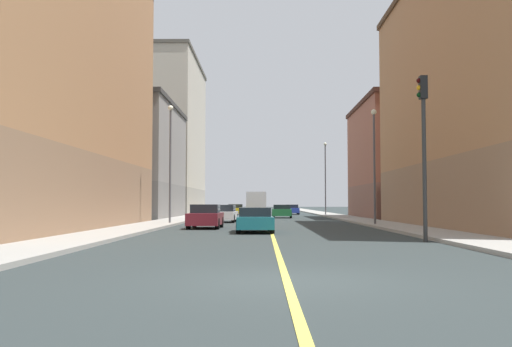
{
  "coord_description": "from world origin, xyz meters",
  "views": [
    {
      "loc": [
        -0.47,
        -10.72,
        1.5
      ],
      "look_at": [
        -0.98,
        34.29,
        3.9
      ],
      "focal_mm": 38.72,
      "sensor_mm": 36.0,
      "label": 1
    }
  ],
  "objects_px": {
    "building_left_near": "(511,92)",
    "car_blue": "(291,209)",
    "car_yellow": "(236,210)",
    "car_white": "(225,214)",
    "traffic_light_left_near": "(423,135)",
    "building_right_midblock": "(122,161)",
    "building_left_mid": "(412,160)",
    "car_teal": "(255,220)",
    "car_maroon": "(205,217)",
    "car_green": "(282,211)",
    "car_silver": "(256,210)",
    "street_lamp_left_near": "(374,154)",
    "street_lamp_right_near": "(170,152)",
    "building_right_distant": "(159,137)",
    "building_right_corner": "(17,67)",
    "street_lamp_left_far": "(325,172)",
    "box_truck": "(256,203)"
  },
  "relations": [
    {
      "from": "car_yellow",
      "to": "car_blue",
      "type": "relative_size",
      "value": 0.88
    },
    {
      "from": "building_left_mid",
      "to": "car_blue",
      "type": "xyz_separation_m",
      "value": [
        -10.73,
        18.3,
        -4.96
      ]
    },
    {
      "from": "building_right_midblock",
      "to": "traffic_light_left_near",
      "type": "xyz_separation_m",
      "value": [
        19.81,
        -31.65,
        -1.41
      ]
    },
    {
      "from": "car_green",
      "to": "box_truck",
      "type": "bearing_deg",
      "value": 100.22
    },
    {
      "from": "car_blue",
      "to": "car_white",
      "type": "xyz_separation_m",
      "value": [
        -6.68,
        -28.95,
        0.01
      ]
    },
    {
      "from": "building_left_near",
      "to": "street_lamp_right_near",
      "type": "distance_m",
      "value": 21.8
    },
    {
      "from": "car_yellow",
      "to": "car_blue",
      "type": "distance_m",
      "value": 8.95
    },
    {
      "from": "traffic_light_left_near",
      "to": "building_right_midblock",
      "type": "bearing_deg",
      "value": 122.04
    },
    {
      "from": "car_white",
      "to": "street_lamp_right_near",
      "type": "bearing_deg",
      "value": -124.43
    },
    {
      "from": "car_green",
      "to": "box_truck",
      "type": "distance_m",
      "value": 15.38
    },
    {
      "from": "building_left_mid",
      "to": "car_white",
      "type": "height_order",
      "value": "building_left_mid"
    },
    {
      "from": "street_lamp_left_far",
      "to": "car_yellow",
      "type": "xyz_separation_m",
      "value": [
        -10.45,
        2.62,
        -4.43
      ]
    },
    {
      "from": "building_right_corner",
      "to": "traffic_light_left_near",
      "type": "height_order",
      "value": "building_right_corner"
    },
    {
      "from": "building_right_corner",
      "to": "car_silver",
      "type": "bearing_deg",
      "value": 73.82
    },
    {
      "from": "building_left_near",
      "to": "car_blue",
      "type": "relative_size",
      "value": 5.28
    },
    {
      "from": "street_lamp_left_far",
      "to": "car_maroon",
      "type": "distance_m",
      "value": 33.05
    },
    {
      "from": "street_lamp_left_far",
      "to": "car_white",
      "type": "relative_size",
      "value": 1.99
    },
    {
      "from": "traffic_light_left_near",
      "to": "car_green",
      "type": "bearing_deg",
      "value": 97.17
    },
    {
      "from": "street_lamp_left_far",
      "to": "car_blue",
      "type": "height_order",
      "value": "street_lamp_left_far"
    },
    {
      "from": "traffic_light_left_near",
      "to": "street_lamp_left_far",
      "type": "relative_size",
      "value": 0.77
    },
    {
      "from": "building_right_corner",
      "to": "car_maroon",
      "type": "height_order",
      "value": "building_right_corner"
    },
    {
      "from": "car_blue",
      "to": "building_right_midblock",
      "type": "bearing_deg",
      "value": -132.85
    },
    {
      "from": "car_white",
      "to": "box_truck",
      "type": "relative_size",
      "value": 0.6
    },
    {
      "from": "building_right_distant",
      "to": "car_maroon",
      "type": "bearing_deg",
      "value": -75.52
    },
    {
      "from": "car_white",
      "to": "car_maroon",
      "type": "bearing_deg",
      "value": -92.36
    },
    {
      "from": "car_blue",
      "to": "car_teal",
      "type": "xyz_separation_m",
      "value": [
        -4.16,
        -43.51,
        -0.03
      ]
    },
    {
      "from": "car_yellow",
      "to": "traffic_light_left_near",
      "type": "bearing_deg",
      "value": -78.09
    },
    {
      "from": "street_lamp_left_far",
      "to": "car_green",
      "type": "distance_m",
      "value": 10.71
    },
    {
      "from": "car_silver",
      "to": "car_teal",
      "type": "bearing_deg",
      "value": -89.35
    },
    {
      "from": "street_lamp_left_near",
      "to": "street_lamp_right_near",
      "type": "xyz_separation_m",
      "value": [
        -13.59,
        2.03,
        0.34
      ]
    },
    {
      "from": "traffic_light_left_near",
      "to": "street_lamp_left_far",
      "type": "xyz_separation_m",
      "value": [
        1.02,
        42.1,
        0.96
      ]
    },
    {
      "from": "building_left_near",
      "to": "car_blue",
      "type": "bearing_deg",
      "value": 105.13
    },
    {
      "from": "street_lamp_right_near",
      "to": "building_left_mid",
      "type": "bearing_deg",
      "value": 36.89
    },
    {
      "from": "car_blue",
      "to": "car_maroon",
      "type": "relative_size",
      "value": 1.14
    },
    {
      "from": "traffic_light_left_near",
      "to": "car_silver",
      "type": "xyz_separation_m",
      "value": [
        -7.14,
        52.25,
        -3.52
      ]
    },
    {
      "from": "building_left_near",
      "to": "street_lamp_left_near",
      "type": "xyz_separation_m",
      "value": [
        -7.24,
        3.7,
        -3.3
      ]
    },
    {
      "from": "building_left_mid",
      "to": "car_green",
      "type": "relative_size",
      "value": 3.83
    },
    {
      "from": "street_lamp_right_near",
      "to": "car_yellow",
      "type": "relative_size",
      "value": 2.0
    },
    {
      "from": "building_left_mid",
      "to": "car_teal",
      "type": "xyz_separation_m",
      "value": [
        -14.88,
        -25.21,
        -4.99
      ]
    },
    {
      "from": "street_lamp_left_near",
      "to": "car_silver",
      "type": "xyz_separation_m",
      "value": [
        -8.16,
        37.87,
        -4.02
      ]
    },
    {
      "from": "street_lamp_left_near",
      "to": "car_white",
      "type": "height_order",
      "value": "street_lamp_left_near"
    },
    {
      "from": "car_teal",
      "to": "building_left_near",
      "type": "bearing_deg",
      "value": 14.5
    },
    {
      "from": "car_white",
      "to": "traffic_light_left_near",
      "type": "bearing_deg",
      "value": -66.83
    },
    {
      "from": "building_left_mid",
      "to": "car_silver",
      "type": "relative_size",
      "value": 3.4
    },
    {
      "from": "building_left_near",
      "to": "building_right_corner",
      "type": "relative_size",
      "value": 0.97
    },
    {
      "from": "building_right_distant",
      "to": "building_right_corner",
      "type": "bearing_deg",
      "value": -90.0
    },
    {
      "from": "building_right_midblock",
      "to": "box_truck",
      "type": "height_order",
      "value": "building_right_midblock"
    },
    {
      "from": "car_green",
      "to": "car_silver",
      "type": "distance_m",
      "value": 18.57
    },
    {
      "from": "car_yellow",
      "to": "car_white",
      "type": "distance_m",
      "value": 23.32
    },
    {
      "from": "car_yellow",
      "to": "car_teal",
      "type": "relative_size",
      "value": 0.94
    }
  ]
}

